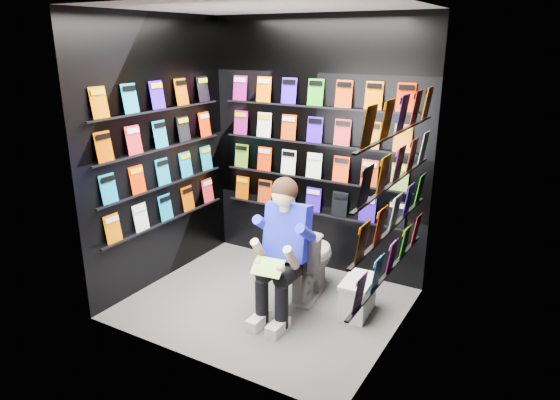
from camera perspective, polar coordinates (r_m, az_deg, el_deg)
The scene contains 14 objects.
floor at distance 4.77m, azimuth -1.69°, elevation -11.73°, with size 2.40×2.40×0.00m, color #565654.
ceiling at distance 4.15m, azimuth -2.03°, elevation 21.25°, with size 2.40×2.40×0.00m, color white.
wall_back at distance 5.13m, azimuth 4.11°, elevation 5.97°, with size 2.40×0.04×2.60m, color black.
wall_front at distance 3.50m, azimuth -10.53°, elevation 0.04°, with size 2.40×0.04×2.60m, color black.
wall_left at distance 5.00m, azimuth -13.64°, elevation 5.20°, with size 0.04×2.00×2.60m, color black.
wall_right at distance 3.80m, azimuth 13.69°, elevation 1.24°, with size 0.04×2.00×2.60m, color black.
comics_back at distance 5.10m, azimuth 3.96°, elevation 5.96°, with size 2.10×0.06×1.37m, color #C83B0C, non-canonical shape.
comics_left at distance 4.98m, azimuth -13.39°, elevation 5.22°, with size 0.06×1.70×1.37m, color #C83B0C, non-canonical shape.
comics_right at distance 3.81m, azimuth 13.27°, elevation 1.38°, with size 0.06×1.70×1.37m, color #C83B0C, non-canonical shape.
toilet at distance 4.78m, azimuth 3.21°, elevation -6.70°, with size 0.42×0.75×0.73m, color silver.
longbox at distance 4.59m, azimuth 8.85°, elevation -11.01°, with size 0.23×0.41×0.31m, color white.
longbox_lid at distance 4.51m, azimuth 8.95°, elevation -9.12°, with size 0.25×0.43×0.03m, color white.
reader at distance 4.32m, azimuth 1.00°, elevation -3.78°, with size 0.51×0.74×1.36m, color #181ED2, non-canonical shape.
held_comic at distance 4.12m, azimuth -1.41°, elevation -7.68°, with size 0.26×0.01×0.18m, color green.
Camera 1 is at (2.20, -3.51, 2.36)m, focal length 32.00 mm.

